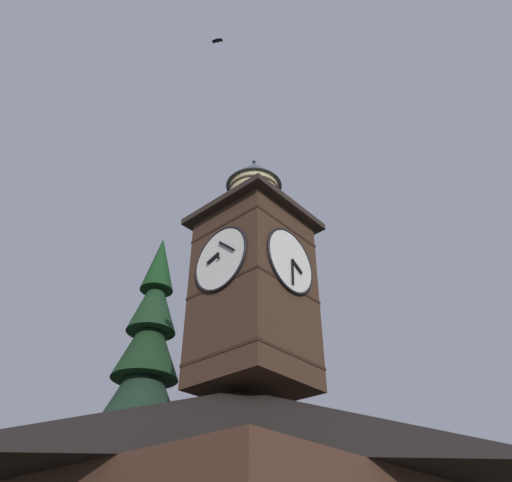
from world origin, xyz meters
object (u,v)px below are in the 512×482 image
(pine_tree_behind, at_px, (139,419))
(flying_bird_high, at_px, (217,40))
(clock_tower, at_px, (254,275))
(moon, at_px, (103,452))

(pine_tree_behind, bearing_deg, flying_bird_high, 63.80)
(clock_tower, height_order, pine_tree_behind, clock_tower)
(flying_bird_high, bearing_deg, moon, -118.57)
(clock_tower, bearing_deg, moon, -114.81)
(clock_tower, xyz_separation_m, flying_bird_high, (2.78, 0.15, 11.60))
(moon, height_order, flying_bird_high, flying_bird_high)
(flying_bird_high, bearing_deg, clock_tower, -176.99)
(clock_tower, distance_m, moon, 36.16)
(clock_tower, height_order, flying_bird_high, flying_bird_high)
(flying_bird_high, bearing_deg, pine_tree_behind, -116.20)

